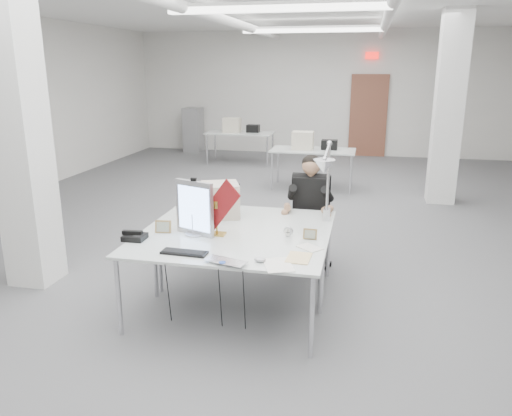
% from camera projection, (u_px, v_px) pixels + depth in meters
% --- Properties ---
extents(room_shell, '(10.04, 14.04, 3.24)m').
position_uv_depth(room_shell, '(280.00, 113.00, 6.62)').
color(room_shell, '#545456').
rests_on(room_shell, ground).
extents(desk_main, '(1.80, 0.90, 0.02)m').
position_uv_depth(desk_main, '(223.00, 248.00, 4.42)').
color(desk_main, silver).
rests_on(desk_main, room_shell).
extents(desk_second, '(1.80, 0.90, 0.02)m').
position_uv_depth(desk_second, '(247.00, 219.00, 5.27)').
color(desk_second, silver).
rests_on(desk_second, room_shell).
extents(bg_desk_a, '(1.60, 0.80, 0.02)m').
position_uv_depth(bg_desk_a, '(313.00, 150.00, 9.54)').
color(bg_desk_a, silver).
rests_on(bg_desk_a, room_shell).
extents(bg_desk_b, '(1.60, 0.80, 0.02)m').
position_uv_depth(bg_desk_b, '(240.00, 133.00, 12.02)').
color(bg_desk_b, silver).
rests_on(bg_desk_b, room_shell).
extents(filing_cabinet, '(0.45, 0.55, 1.20)m').
position_uv_depth(filing_cabinet, '(193.00, 130.00, 13.78)').
color(filing_cabinet, gray).
rests_on(filing_cabinet, room_shell).
extents(office_chair, '(0.55, 0.55, 1.11)m').
position_uv_depth(office_chair, '(310.00, 221.00, 5.83)').
color(office_chair, black).
rests_on(office_chair, room_shell).
extents(seated_person, '(0.52, 0.65, 0.96)m').
position_uv_depth(seated_person, '(310.00, 193.00, 5.69)').
color(seated_person, black).
rests_on(seated_person, office_chair).
extents(monitor, '(0.41, 0.19, 0.52)m').
position_uv_depth(monitor, '(195.00, 208.00, 4.68)').
color(monitor, '#A2A2A6').
rests_on(monitor, desk_main).
extents(pennant, '(0.45, 0.21, 0.52)m').
position_uv_depth(pennant, '(220.00, 205.00, 4.58)').
color(pennant, maroon).
rests_on(pennant, monitor).
extents(keyboard, '(0.40, 0.15, 0.02)m').
position_uv_depth(keyboard, '(184.00, 253.00, 4.25)').
color(keyboard, black).
rests_on(keyboard, desk_main).
extents(laptop, '(0.40, 0.32, 0.03)m').
position_uv_depth(laptop, '(222.00, 264.00, 4.00)').
color(laptop, '#B7B6BB').
rests_on(laptop, desk_main).
extents(mouse, '(0.11, 0.09, 0.04)m').
position_uv_depth(mouse, '(260.00, 260.00, 4.07)').
color(mouse, '#B1B1B6').
rests_on(mouse, desk_main).
extents(bankers_lamp, '(0.30, 0.12, 0.33)m').
position_uv_depth(bankers_lamp, '(217.00, 218.00, 4.69)').
color(bankers_lamp, gold).
rests_on(bankers_lamp, desk_main).
extents(desk_phone, '(0.20, 0.18, 0.05)m').
position_uv_depth(desk_phone, '(135.00, 237.00, 4.59)').
color(desk_phone, black).
rests_on(desk_phone, desk_main).
extents(picture_frame_left, '(0.16, 0.06, 0.12)m').
position_uv_depth(picture_frame_left, '(163.00, 227.00, 4.78)').
color(picture_frame_left, '#9B7743').
rests_on(picture_frame_left, desk_main).
extents(picture_frame_right, '(0.13, 0.04, 0.10)m').
position_uv_depth(picture_frame_right, '(310.00, 234.00, 4.60)').
color(picture_frame_right, olive).
rests_on(picture_frame_right, desk_main).
extents(desk_clock, '(0.09, 0.05, 0.09)m').
position_uv_depth(desk_clock, '(288.00, 231.00, 4.68)').
color(desk_clock, '#B8B8BD').
rests_on(desk_clock, desk_main).
extents(paper_stack_a, '(0.31, 0.37, 0.01)m').
position_uv_depth(paper_stack_a, '(278.00, 265.00, 4.01)').
color(paper_stack_a, white).
rests_on(paper_stack_a, desk_main).
extents(paper_stack_b, '(0.20, 0.28, 0.01)m').
position_uv_depth(paper_stack_b, '(299.00, 258.00, 4.16)').
color(paper_stack_b, '#F5D492').
rests_on(paper_stack_b, desk_main).
extents(paper_stack_c, '(0.25, 0.25, 0.01)m').
position_uv_depth(paper_stack_c, '(310.00, 248.00, 4.39)').
color(paper_stack_c, silver).
rests_on(paper_stack_c, desk_main).
extents(beige_monitor, '(0.49, 0.48, 0.36)m').
position_uv_depth(beige_monitor, '(220.00, 200.00, 5.27)').
color(beige_monitor, '#C0B19F').
rests_on(beige_monitor, desk_second).
extents(architect_lamp, '(0.32, 0.80, 1.00)m').
position_uv_depth(architect_lamp, '(326.00, 178.00, 4.82)').
color(architect_lamp, silver).
rests_on(architect_lamp, desk_second).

